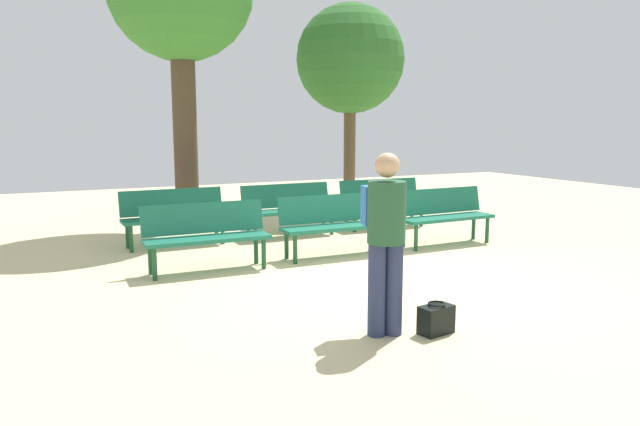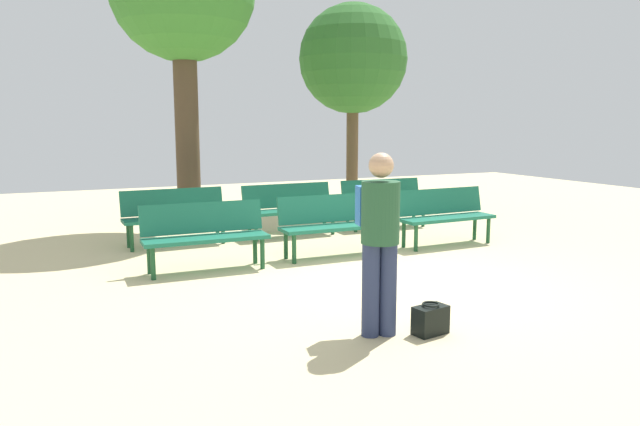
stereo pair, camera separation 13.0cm
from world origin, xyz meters
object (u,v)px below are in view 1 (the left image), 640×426
object	(u,v)px
tree_1	(350,60)
handbag	(436,319)
bench_r1_c1	(289,206)
bench_r1_c2	(382,200)
bench_r0_c0	(206,232)
bench_r0_c1	(334,221)
visitor_with_backpack	(385,233)
bench_r1_c0	(174,213)
bench_r0_c2	(444,213)

from	to	relation	value
tree_1	handbag	distance (m)	8.19
bench_r1_c1	bench_r1_c2	bearing A→B (deg)	-0.62
bench_r0_c0	bench_r0_c1	size ratio (longest dim) A/B	1.00
visitor_with_backpack	bench_r0_c1	bearing A→B (deg)	-95.27
visitor_with_backpack	handbag	world-z (taller)	visitor_with_backpack
bench_r1_c2	visitor_with_backpack	xyz separation A→B (m)	(-2.91, -4.77, 0.43)
bench_r0_c1	bench_r1_c0	distance (m)	2.58
bench_r1_c1	visitor_with_backpack	world-z (taller)	visitor_with_backpack
bench_r0_c0	bench_r0_c2	bearing A→B (deg)	1.78
bench_r0_c0	tree_1	size ratio (longest dim) A/B	0.37
bench_r0_c2	handbag	size ratio (longest dim) A/B	4.66
bench_r0_c0	bench_r0_c2	world-z (taller)	same
bench_r0_c2	bench_r1_c0	distance (m)	4.23
bench_r0_c1	bench_r1_c1	size ratio (longest dim) A/B	1.00
bench_r1_c0	handbag	distance (m)	5.16
bench_r1_c1	visitor_with_backpack	size ratio (longest dim) A/B	0.98
tree_1	handbag	world-z (taller)	tree_1
bench_r0_c1	bench_r1_c0	size ratio (longest dim) A/B	1.00
bench_r0_c1	visitor_with_backpack	bearing A→B (deg)	-107.85
bench_r0_c2	tree_1	xyz separation A→B (m)	(0.35, 3.78, 2.70)
handbag	bench_r1_c2	bearing A→B (deg)	63.58
bench_r1_c2	tree_1	xyz separation A→B (m)	(0.41, 2.05, 2.70)
bench_r0_c1	tree_1	distance (m)	5.17
bench_r0_c1	handbag	distance (m)	3.33
bench_r1_c1	bench_r0_c0	bearing A→B (deg)	-138.59
bench_r1_c2	bench_r0_c2	bearing A→B (deg)	-87.03
bench_r1_c2	tree_1	bearing A→B (deg)	79.53
bench_r0_c0	visitor_with_backpack	world-z (taller)	visitor_with_backpack
bench_r1_c1	tree_1	xyz separation A→B (m)	(2.28, 2.08, 2.70)
bench_r1_c0	bench_r0_c1	bearing A→B (deg)	-43.21
bench_r0_c1	bench_r1_c1	xyz separation A→B (m)	(0.00, 1.70, 0.00)
bench_r0_c2	handbag	world-z (taller)	bench_r0_c2
bench_r0_c2	bench_r1_c2	xyz separation A→B (m)	(-0.06, 1.73, 0.00)
bench_r1_c0	tree_1	distance (m)	5.40
bench_r0_c2	tree_1	world-z (taller)	tree_1
bench_r0_c2	bench_r1_c2	distance (m)	1.74
bench_r1_c1	bench_r0_c2	bearing A→B (deg)	-42.99
bench_r1_c1	handbag	distance (m)	5.00
handbag	bench_r0_c1	bearing A→B (deg)	79.54
bench_r0_c2	handbag	distance (m)	4.13
bench_r0_c2	bench_r1_c0	bearing A→B (deg)	154.11
bench_r0_c2	tree_1	size ratio (longest dim) A/B	0.37
bench_r0_c1	bench_r1_c2	bearing A→B (deg)	43.57
tree_1	bench_r0_c2	bearing A→B (deg)	-95.31
tree_1	bench_r1_c1	bearing A→B (deg)	-137.67
bench_r0_c1	bench_r0_c2	xyz separation A→B (m)	(1.93, -0.01, 0.00)
bench_r1_c1	tree_1	world-z (taller)	tree_1
bench_r0_c2	bench_r1_c1	xyz separation A→B (m)	(-1.93, 1.70, 0.00)
bench_r0_c2	bench_r1_c2	world-z (taller)	same
bench_r1_c1	tree_1	size ratio (longest dim) A/B	0.37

